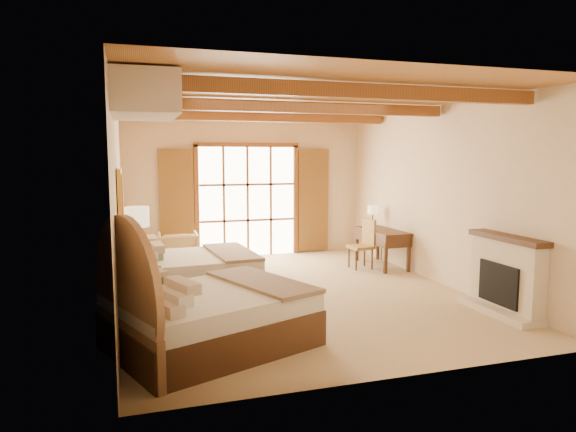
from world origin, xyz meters
name	(u,v)px	position (x,y,z in m)	size (l,w,h in m)	color
floor	(293,293)	(0.00, 0.00, 0.00)	(7.00, 7.00, 0.00)	tan
wall_back	(247,187)	(0.00, 3.50, 1.60)	(5.50, 5.50, 0.00)	beige
wall_left	(118,203)	(-2.75, 0.00, 1.60)	(7.00, 7.00, 0.00)	beige
wall_right	(438,195)	(2.75, 0.00, 1.60)	(7.00, 7.00, 0.00)	beige
ceiling	(294,100)	(0.00, 0.00, 3.20)	(7.00, 7.00, 0.00)	#BC7F41
ceiling_beams	(294,107)	(0.00, 0.00, 3.08)	(5.39, 4.60, 0.18)	#955B27
french_doors	(248,202)	(0.00, 3.44, 1.25)	(3.95, 0.08, 2.60)	white
fireplace	(505,279)	(2.60, -2.00, 0.51)	(0.46, 1.40, 1.16)	beige
painting	(121,196)	(-2.70, -0.75, 1.75)	(0.06, 0.95, 0.75)	gold
canopy_valance	(144,97)	(-2.40, -2.00, 2.95)	(0.70, 1.40, 0.45)	#C5B29D
bed_near	(198,312)	(-1.86, -2.04, 0.44)	(2.80, 2.37, 1.46)	#462618
bed_far	(179,269)	(-1.84, 0.44, 0.43)	(2.28, 1.79, 1.43)	#462618
nightstand	(143,293)	(-2.46, -0.54, 0.33)	(0.55, 0.55, 0.66)	#462618
floor_lamp	(137,224)	(-2.50, -0.59, 1.35)	(0.34, 0.34, 1.59)	#3C2D18
armchair	(178,250)	(-1.67, 2.59, 0.37)	(0.80, 0.82, 0.74)	tan
ottoman	(232,255)	(-0.52, 2.69, 0.18)	(0.49, 0.49, 0.35)	#AE844E
desk	(382,247)	(2.42, 1.49, 0.41)	(0.64, 1.44, 0.77)	#462618
desk_chair	(362,253)	(1.93, 1.41, 0.31)	(0.49, 0.49, 1.01)	#A7813D
desk_lamp	(373,211)	(2.48, 2.05, 1.11)	(0.22, 0.22, 0.45)	#3C2D18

